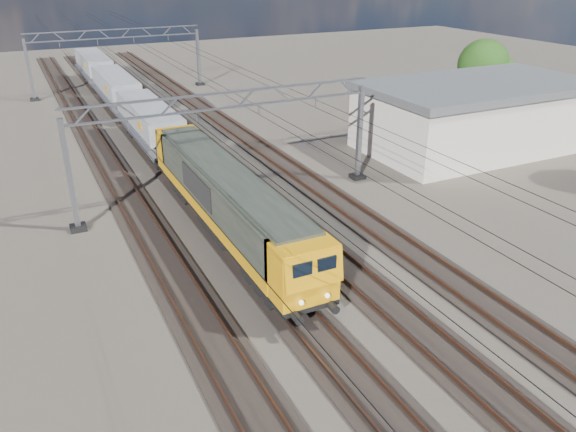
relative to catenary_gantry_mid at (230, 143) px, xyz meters
name	(u,v)px	position (x,y,z in m)	size (l,w,h in m)	color
ground	(257,226)	(0.00, -4.00, -3.91)	(160.00, 160.00, 0.00)	black
track_outer_west	(156,245)	(-6.00, -4.00, -3.83)	(2.60, 140.00, 0.30)	black
track_loco	(225,231)	(-2.00, -4.00, -3.83)	(2.60, 140.00, 0.30)	black
track_inner_east	(287,218)	(2.00, -4.00, -3.83)	(2.60, 140.00, 0.30)	black
track_outer_east	(344,206)	(6.00, -4.00, -3.83)	(2.60, 140.00, 0.30)	black
catenary_gantry_mid	(230,143)	(0.00, 0.00, 0.00)	(19.90, 0.90, 7.11)	gray
catenary_gantry_far	(118,58)	(0.00, 36.00, 0.00)	(19.90, 0.90, 7.11)	gray
overhead_wires	(207,100)	(0.00, 4.00, 1.84)	(12.03, 140.00, 0.53)	black
locomotive	(226,198)	(-2.00, -4.52, -1.58)	(2.76, 21.10, 3.62)	black
hopper_wagon_lead	(150,123)	(-2.00, 13.18, -1.67)	(3.38, 13.00, 3.25)	black
hopper_wagon_mid	(116,89)	(-2.00, 27.38, -1.67)	(3.38, 13.00, 3.25)	black
hopper_wagon_third	(94,67)	(-2.00, 41.58, -1.67)	(3.38, 13.00, 3.25)	black
industrial_shed	(476,115)	(22.00, 2.00, -1.18)	(18.60, 10.60, 5.40)	beige
tree_far	(487,67)	(30.32, 9.79, 0.77)	(5.39, 4.99, 7.34)	#3B261B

